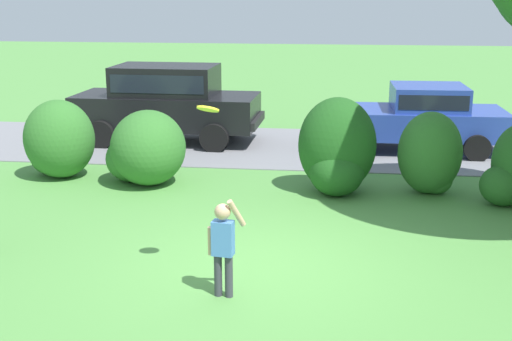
# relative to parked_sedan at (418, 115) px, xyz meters

# --- Properties ---
(ground_plane) EXTENTS (80.00, 80.00, 0.00)m
(ground_plane) POSITION_rel_parked_sedan_xyz_m (-2.90, -7.40, -0.85)
(ground_plane) COLOR #518E42
(driveway_strip) EXTENTS (28.00, 4.40, 0.02)m
(driveway_strip) POSITION_rel_parked_sedan_xyz_m (-2.90, -0.07, -0.84)
(driveway_strip) COLOR slate
(driveway_strip) RESTS_ON ground
(shrub_near_tree) EXTENTS (1.42, 1.31, 1.59)m
(shrub_near_tree) POSITION_rel_parked_sedan_xyz_m (-7.49, -3.31, -0.12)
(shrub_near_tree) COLOR #33702B
(shrub_near_tree) RESTS_ON ground
(shrub_centre_left) EXTENTS (1.64, 1.55, 1.48)m
(shrub_centre_left) POSITION_rel_parked_sedan_xyz_m (-5.61, -3.58, -0.17)
(shrub_centre_left) COLOR #33702B
(shrub_centre_left) RESTS_ON ground
(shrub_centre) EXTENTS (1.46, 1.42, 1.80)m
(shrub_centre) POSITION_rel_parked_sedan_xyz_m (-1.87, -3.71, -0.04)
(shrub_centre) COLOR #1E511C
(shrub_centre) RESTS_ON ground
(shrub_centre_right) EXTENTS (1.19, 1.07, 1.55)m
(shrub_centre_right) POSITION_rel_parked_sedan_xyz_m (-0.14, -3.54, -0.12)
(shrub_centre_right) COLOR #33702B
(shrub_centre_right) RESTS_ON ground
(parked_sedan) EXTENTS (4.44, 2.17, 1.56)m
(parked_sedan) POSITION_rel_parked_sedan_xyz_m (0.00, 0.00, 0.00)
(parked_sedan) COLOR #28429E
(parked_sedan) RESTS_ON ground
(parked_suv) EXTENTS (4.74, 2.18, 1.92)m
(parked_suv) POSITION_rel_parked_sedan_xyz_m (-6.13, 0.19, 0.23)
(parked_suv) COLOR black
(parked_suv) RESTS_ON ground
(child_thrower) EXTENTS (0.46, 0.24, 1.29)m
(child_thrower) POSITION_rel_parked_sedan_xyz_m (-3.22, -8.40, -0.13)
(child_thrower) COLOR #383842
(child_thrower) RESTS_ON ground
(frisbee) EXTENTS (0.29, 0.27, 0.15)m
(frisbee) POSITION_rel_parked_sedan_xyz_m (-3.46, -7.96, 1.44)
(frisbee) COLOR yellow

